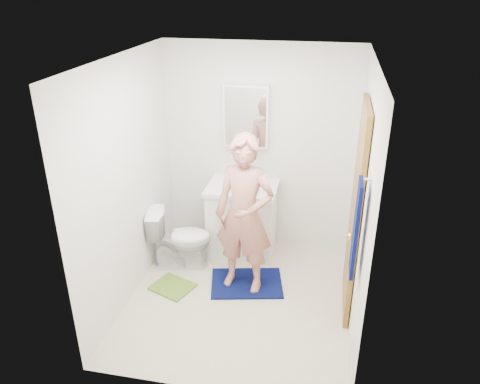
% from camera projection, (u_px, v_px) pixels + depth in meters
% --- Properties ---
extents(floor, '(2.20, 2.40, 0.02)m').
position_uv_depth(floor, '(239.00, 299.00, 4.81)').
color(floor, beige).
rests_on(floor, ground).
extents(ceiling, '(2.20, 2.40, 0.02)m').
position_uv_depth(ceiling, '(239.00, 58.00, 3.79)').
color(ceiling, white).
rests_on(ceiling, ground).
extents(wall_back, '(2.20, 0.02, 2.40)m').
position_uv_depth(wall_back, '(260.00, 149.00, 5.38)').
color(wall_back, silver).
rests_on(wall_back, ground).
extents(wall_front, '(2.20, 0.02, 2.40)m').
position_uv_depth(wall_front, '(205.00, 266.00, 3.23)').
color(wall_front, silver).
rests_on(wall_front, ground).
extents(wall_left, '(0.02, 2.40, 2.40)m').
position_uv_depth(wall_left, '(126.00, 183.00, 4.50)').
color(wall_left, silver).
rests_on(wall_left, ground).
extents(wall_right, '(0.02, 2.40, 2.40)m').
position_uv_depth(wall_right, '(363.00, 203.00, 4.10)').
color(wall_right, silver).
rests_on(wall_right, ground).
extents(vanity_cabinet, '(0.75, 0.55, 0.80)m').
position_uv_depth(vanity_cabinet, '(242.00, 221.00, 5.48)').
color(vanity_cabinet, white).
rests_on(vanity_cabinet, floor).
extents(countertop, '(0.79, 0.59, 0.05)m').
position_uv_depth(countertop, '(242.00, 188.00, 5.30)').
color(countertop, white).
rests_on(countertop, vanity_cabinet).
extents(sink_basin, '(0.40, 0.40, 0.03)m').
position_uv_depth(sink_basin, '(242.00, 187.00, 5.29)').
color(sink_basin, white).
rests_on(sink_basin, countertop).
extents(faucet, '(0.03, 0.03, 0.12)m').
position_uv_depth(faucet, '(245.00, 175.00, 5.42)').
color(faucet, silver).
rests_on(faucet, countertop).
extents(medicine_cabinet, '(0.50, 0.12, 0.70)m').
position_uv_depth(medicine_cabinet, '(246.00, 116.00, 5.17)').
color(medicine_cabinet, white).
rests_on(medicine_cabinet, wall_back).
extents(mirror_panel, '(0.46, 0.01, 0.66)m').
position_uv_depth(mirror_panel, '(245.00, 118.00, 5.12)').
color(mirror_panel, white).
rests_on(mirror_panel, wall_back).
extents(door, '(0.05, 0.80, 2.05)m').
position_uv_depth(door, '(355.00, 213.00, 4.32)').
color(door, olive).
rests_on(door, ground).
extents(door_knob, '(0.07, 0.07, 0.07)m').
position_uv_depth(door_knob, '(351.00, 236.00, 4.07)').
color(door_knob, gold).
rests_on(door_knob, door).
extents(towel, '(0.03, 0.24, 0.80)m').
position_uv_depth(towel, '(356.00, 229.00, 3.59)').
color(towel, '#070E44').
rests_on(towel, wall_right).
extents(towel_hook, '(0.06, 0.02, 0.02)m').
position_uv_depth(towel_hook, '(368.00, 179.00, 3.41)').
color(towel_hook, silver).
rests_on(towel_hook, wall_right).
extents(toilet, '(0.74, 0.50, 0.70)m').
position_uv_depth(toilet, '(180.00, 238.00, 5.22)').
color(toilet, white).
rests_on(toilet, floor).
extents(bath_mat, '(0.85, 0.69, 0.02)m').
position_uv_depth(bath_mat, '(247.00, 283.00, 5.02)').
color(bath_mat, '#070E44').
rests_on(bath_mat, floor).
extents(green_rug, '(0.51, 0.48, 0.02)m').
position_uv_depth(green_rug, '(173.00, 287.00, 4.97)').
color(green_rug, olive).
rests_on(green_rug, floor).
extents(soap_dispenser, '(0.09, 0.09, 0.17)m').
position_uv_depth(soap_dispenser, '(229.00, 179.00, 5.26)').
color(soap_dispenser, '#D56375').
rests_on(soap_dispenser, countertop).
extents(toothbrush_cup, '(0.13, 0.13, 0.09)m').
position_uv_depth(toothbrush_cup, '(255.00, 181.00, 5.30)').
color(toothbrush_cup, '#803F8B').
rests_on(toothbrush_cup, countertop).
extents(man, '(0.66, 0.49, 1.66)m').
position_uv_depth(man, '(244.00, 215.00, 4.63)').
color(man, '#B77467').
rests_on(man, bath_mat).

